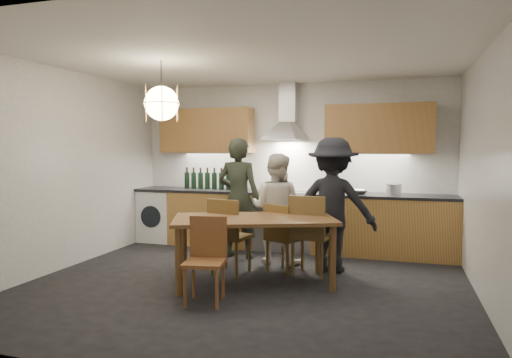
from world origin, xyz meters
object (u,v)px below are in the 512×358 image
(dining_table, at_px, (254,225))
(person_right, at_px, (332,205))
(person_mid, at_px, (276,208))
(chair_back_left, at_px, (227,231))
(mixing_bowl, at_px, (359,192))
(stock_pot, at_px, (394,190))
(wine_bottles, at_px, (214,179))
(chair_front, at_px, (206,253))
(person_left, at_px, (239,198))

(dining_table, height_order, person_right, person_right)
(dining_table, bearing_deg, person_mid, 68.54)
(dining_table, relative_size, person_right, 1.20)
(person_mid, height_order, person_right, person_right)
(chair_back_left, height_order, mixing_bowl, mixing_bowl)
(person_mid, xyz_separation_m, stock_pot, (1.53, 0.84, 0.22))
(dining_table, relative_size, wine_bottles, 1.91)
(wine_bottles, bearing_deg, chair_back_left, -62.65)
(dining_table, distance_m, stock_pot, 2.42)
(chair_back_left, relative_size, stock_pot, 4.41)
(chair_front, relative_size, person_right, 0.51)
(dining_table, bearing_deg, mixing_bowl, 39.13)
(person_left, distance_m, person_mid, 0.61)
(chair_back_left, xyz_separation_m, person_mid, (0.43, 0.76, 0.21))
(person_left, bearing_deg, mixing_bowl, -153.13)
(person_right, distance_m, mixing_bowl, 1.07)
(person_left, bearing_deg, dining_table, 120.74)
(dining_table, height_order, person_mid, person_mid)
(chair_front, height_order, mixing_bowl, mixing_bowl)
(dining_table, distance_m, person_left, 1.30)
(person_mid, height_order, wine_bottles, person_mid)
(chair_front, xyz_separation_m, person_left, (-0.31, 1.87, 0.36))
(person_right, bearing_deg, chair_back_left, 24.66)
(mixing_bowl, bearing_deg, dining_table, -119.13)
(chair_back_left, relative_size, chair_front, 1.09)
(chair_front, bearing_deg, person_mid, 70.80)
(chair_back_left, height_order, person_mid, person_mid)
(chair_back_left, distance_m, mixing_bowl, 2.20)
(person_right, height_order, mixing_bowl, person_right)
(dining_table, height_order, mixing_bowl, mixing_bowl)
(wine_bottles, bearing_deg, person_left, -48.24)
(person_left, bearing_deg, wine_bottles, -44.98)
(chair_back_left, bearing_deg, wine_bottles, -53.57)
(mixing_bowl, relative_size, stock_pot, 1.26)
(chair_back_left, bearing_deg, dining_table, 157.88)
(chair_back_left, relative_size, wine_bottles, 0.89)
(mixing_bowl, height_order, stock_pot, stock_pot)
(wine_bottles, bearing_deg, dining_table, -56.12)
(person_left, bearing_deg, person_right, 169.99)
(person_left, bearing_deg, person_mid, 171.29)
(chair_front, height_order, person_right, person_right)
(dining_table, relative_size, chair_back_left, 2.15)
(chair_front, xyz_separation_m, wine_bottles, (-1.01, 2.65, 0.57))
(person_right, bearing_deg, chair_front, 55.38)
(person_right, bearing_deg, person_left, -13.00)
(person_left, height_order, wine_bottles, person_left)
(dining_table, xyz_separation_m, person_mid, (-0.00, 1.02, 0.07))
(person_mid, xyz_separation_m, mixing_bowl, (1.04, 0.84, 0.18))
(mixing_bowl, bearing_deg, person_mid, -141.15)
(person_mid, xyz_separation_m, wine_bottles, (-1.29, 0.91, 0.32))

